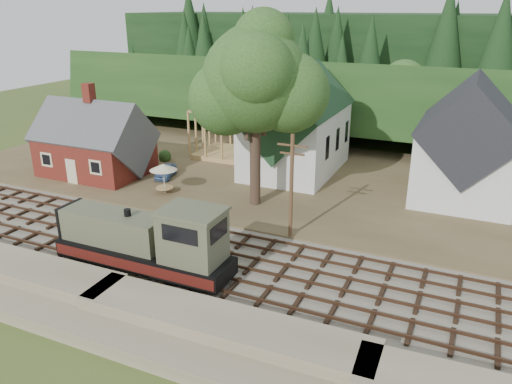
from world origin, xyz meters
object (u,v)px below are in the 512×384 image
at_px(car_blue, 166,171).
at_px(car_green, 98,160).
at_px(patio_set, 163,168).
at_px(locomotive, 149,242).

xyz_separation_m(car_blue, car_green, (-8.78, 0.36, -0.07)).
relative_size(car_green, patio_set, 1.23).
bearing_deg(car_green, locomotive, -151.07).
bearing_deg(locomotive, car_green, 138.38).
bearing_deg(locomotive, patio_set, 120.15).
relative_size(locomotive, car_blue, 3.28).
distance_m(locomotive, car_green, 24.31).
distance_m(car_green, patio_set, 12.05).
distance_m(car_blue, car_green, 8.79).
bearing_deg(car_green, patio_set, -129.74).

